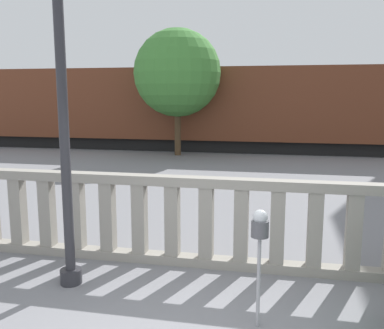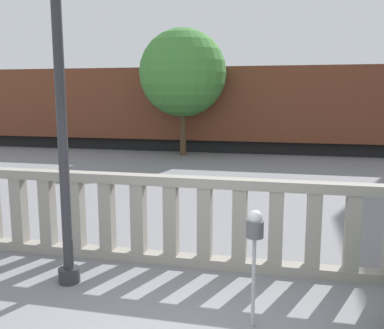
% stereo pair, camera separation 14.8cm
% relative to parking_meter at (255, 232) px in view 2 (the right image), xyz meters
% --- Properties ---
extents(balustrade, '(12.70, 0.24, 1.35)m').
position_rel_parking_meter_xyz_m(balustrade, '(-0.59, 1.53, -0.41)').
color(balustrade, gray).
rests_on(balustrade, ground).
extents(parking_meter, '(0.19, 0.19, 1.33)m').
position_rel_parking_meter_xyz_m(parking_meter, '(0.00, 0.00, 0.00)').
color(parking_meter, '#99999E').
rests_on(parking_meter, ground).
extents(train_near, '(28.80, 2.78, 4.28)m').
position_rel_parking_meter_xyz_m(train_near, '(-0.22, 15.00, 0.84)').
color(train_near, black).
rests_on(train_near, ground).
extents(tree_left, '(3.57, 3.57, 5.17)m').
position_rel_parking_meter_xyz_m(tree_left, '(-4.02, 12.87, 2.30)').
color(tree_left, '#4C3823').
rests_on(tree_left, ground).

